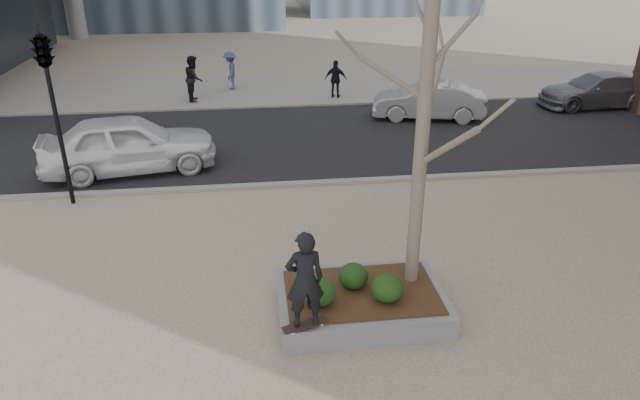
{
  "coord_description": "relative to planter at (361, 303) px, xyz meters",
  "views": [
    {
      "loc": [
        -0.8,
        -8.44,
        6.3
      ],
      "look_at": [
        0.5,
        2.0,
        1.4
      ],
      "focal_mm": 32.0,
      "sensor_mm": 36.0,
      "label": 1
    }
  ],
  "objects": [
    {
      "name": "ground",
      "position": [
        -1.0,
        0.0,
        -0.23
      ],
      "size": [
        120.0,
        120.0,
        0.0
      ],
      "primitive_type": "plane",
      "color": "tan",
      "rests_on": "ground"
    },
    {
      "name": "street",
      "position": [
        -1.0,
        10.0,
        -0.21
      ],
      "size": [
        60.0,
        8.0,
        0.02
      ],
      "primitive_type": "cube",
      "color": "black",
      "rests_on": "ground"
    },
    {
      "name": "far_sidewalk",
      "position": [
        -1.0,
        17.0,
        -0.21
      ],
      "size": [
        60.0,
        6.0,
        0.02
      ],
      "primitive_type": "cube",
      "color": "gray",
      "rests_on": "ground"
    },
    {
      "name": "planter",
      "position": [
        0.0,
        0.0,
        0.0
      ],
      "size": [
        3.0,
        2.0,
        0.45
      ],
      "primitive_type": "cube",
      "color": "gray",
      "rests_on": "ground"
    },
    {
      "name": "planter_mulch",
      "position": [
        0.0,
        0.0,
        0.25
      ],
      "size": [
        2.7,
        1.7,
        0.04
      ],
      "primitive_type": "cube",
      "color": "#382314",
      "rests_on": "planter"
    },
    {
      "name": "sycamore_tree",
      "position": [
        1.0,
        0.3,
        3.56
      ],
      "size": [
        2.8,
        2.8,
        6.6
      ],
      "primitive_type": null,
      "color": "gray",
      "rests_on": "planter_mulch"
    },
    {
      "name": "shrub_left",
      "position": [
        -0.79,
        -0.3,
        0.5
      ],
      "size": [
        0.55,
        0.55,
        0.47
      ],
      "primitive_type": "ellipsoid",
      "color": "#144017",
      "rests_on": "planter_mulch"
    },
    {
      "name": "shrub_middle",
      "position": [
        -0.12,
        0.16,
        0.49
      ],
      "size": [
        0.54,
        0.54,
        0.46
      ],
      "primitive_type": "ellipsoid",
      "color": "#103511",
      "rests_on": "planter_mulch"
    },
    {
      "name": "shrub_right",
      "position": [
        0.39,
        -0.32,
        0.51
      ],
      "size": [
        0.57,
        0.57,
        0.49
      ],
      "primitive_type": "ellipsoid",
      "color": "#1A3511",
      "rests_on": "planter_mulch"
    },
    {
      "name": "skateboard",
      "position": [
        -1.1,
        -0.88,
        0.26
      ],
      "size": [
        0.8,
        0.44,
        0.08
      ],
      "primitive_type": null,
      "rotation": [
        0.0,
        0.0,
        0.33
      ],
      "color": "black",
      "rests_on": "planter"
    },
    {
      "name": "skateboarder",
      "position": [
        -1.1,
        -0.88,
        1.15
      ],
      "size": [
        0.65,
        0.46,
        1.7
      ],
      "primitive_type": "imported",
      "rotation": [
        0.0,
        0.0,
        3.23
      ],
      "color": "black",
      "rests_on": "skateboard"
    },
    {
      "name": "police_car",
      "position": [
        -5.35,
        7.66,
        0.63
      ],
      "size": [
        5.18,
        2.83,
        1.67
      ],
      "primitive_type": "imported",
      "rotation": [
        0.0,
        0.0,
        1.75
      ],
      "color": "white",
      "rests_on": "street"
    },
    {
      "name": "car_silver",
      "position": [
        4.78,
        11.71,
        0.47
      ],
      "size": [
        4.33,
        2.33,
        1.36
      ],
      "primitive_type": "imported",
      "rotation": [
        0.0,
        0.0,
        4.48
      ],
      "color": "#989CA0",
      "rests_on": "street"
    },
    {
      "name": "car_third",
      "position": [
        11.93,
        12.49,
        0.46
      ],
      "size": [
        4.59,
        1.93,
        1.32
      ],
      "primitive_type": "imported",
      "rotation": [
        0.0,
        0.0,
        4.73
      ],
      "color": "slate",
      "rests_on": "street"
    },
    {
      "name": "pedestrian_a",
      "position": [
        -4.08,
        15.41,
        0.72
      ],
      "size": [
        0.72,
        0.91,
        1.84
      ],
      "primitive_type": "imported",
      "rotation": [
        0.0,
        0.0,
        1.55
      ],
      "color": "black",
      "rests_on": "far_sidewalk"
    },
    {
      "name": "pedestrian_b",
      "position": [
        -2.62,
        17.13,
        0.63
      ],
      "size": [
        0.68,
        1.11,
        1.66
      ],
      "primitive_type": "imported",
      "rotation": [
        0.0,
        0.0,
        4.65
      ],
      "color": "#414475",
      "rests_on": "far_sidewalk"
    },
    {
      "name": "pedestrian_c",
      "position": [
        1.81,
        15.17,
        0.58
      ],
      "size": [
        0.99,
        0.64,
        1.56
      ],
      "primitive_type": "imported",
      "rotation": [
        0.0,
        0.0,
        2.83
      ],
      "color": "black",
      "rests_on": "far_sidewalk"
    },
    {
      "name": "traffic_light_near",
      "position": [
        -6.5,
        5.6,
        2.02
      ],
      "size": [
        0.6,
        2.48,
        4.5
      ],
      "primitive_type": null,
      "color": "black",
      "rests_on": "ground"
    },
    {
      "name": "traffic_light_far",
      "position": [
        5.5,
        14.6,
        2.02
      ],
      "size": [
        0.6,
        2.48,
        4.5
      ],
      "primitive_type": null,
      "color": "black",
      "rests_on": "ground"
    }
  ]
}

